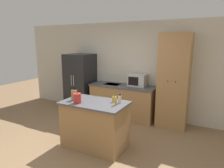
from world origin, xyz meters
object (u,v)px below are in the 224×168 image
knife_block (74,95)px  refrigerator (80,83)px  spice_bottle_short_red (120,99)px  pantry_cabinet (174,81)px  spice_bottle_tall_dark (113,99)px  kettle (77,98)px  microwave (138,80)px  spice_bottle_amber_oil (116,101)px

knife_block → refrigerator: bearing=123.1°
spice_bottle_short_red → pantry_cabinet: bearing=66.2°
spice_bottle_tall_dark → kettle: 0.68m
spice_bottle_short_red → kettle: 0.80m
microwave → refrigerator: bearing=-175.1°
knife_block → spice_bottle_amber_oil: size_ratio=1.78×
spice_bottle_short_red → spice_bottle_amber_oil: 0.16m
refrigerator → pantry_cabinet: bearing=1.7°
spice_bottle_tall_dark → refrigerator: bearing=141.4°
spice_bottle_tall_dark → kettle: (-0.58, -0.36, 0.04)m
spice_bottle_tall_dark → spice_bottle_short_red: (0.13, 0.01, 0.03)m
microwave → spice_bottle_tall_dark: 1.67m
pantry_cabinet → spice_bottle_short_red: bearing=-113.8°
knife_block → spice_bottle_amber_oil: knife_block is taller
refrigerator → microwave: 1.79m
pantry_cabinet → knife_block: 2.41m
refrigerator → spice_bottle_short_red: size_ratio=9.62×
refrigerator → spice_bottle_short_red: 2.51m
pantry_cabinet → kettle: pantry_cabinet is taller
microwave → spice_bottle_amber_oil: (0.24, -1.81, -0.07)m
pantry_cabinet → kettle: 2.40m
refrigerator → knife_block: 2.08m
pantry_cabinet → spice_bottle_amber_oil: size_ratio=14.22×
pantry_cabinet → refrigerator: bearing=-178.3°
microwave → spice_bottle_short_red: size_ratio=2.58×
refrigerator → spice_bottle_amber_oil: refrigerator is taller
spice_bottle_short_red → kettle: size_ratio=0.85×
microwave → spice_bottle_amber_oil: bearing=-82.3°
kettle → spice_bottle_tall_dark: bearing=31.9°
spice_bottle_short_red → kettle: (-0.71, -0.37, 0.01)m
spice_bottle_amber_oil → microwave: bearing=97.7°
spice_bottle_amber_oil → pantry_cabinet: bearing=68.0°
pantry_cabinet → spice_bottle_short_red: (-0.69, -1.57, -0.13)m
refrigerator → pantry_cabinet: size_ratio=0.76×
spice_bottle_amber_oil → knife_block: bearing=-174.8°
refrigerator → spice_bottle_amber_oil: size_ratio=10.74×
spice_bottle_amber_oil → kettle: 0.73m
knife_block → spice_bottle_tall_dark: knife_block is taller
knife_block → spice_bottle_tall_dark: 0.79m
pantry_cabinet → microwave: bearing=175.6°
microwave → spice_bottle_amber_oil: size_ratio=2.88×
spice_bottle_amber_oil → spice_bottle_tall_dark: bearing=129.8°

